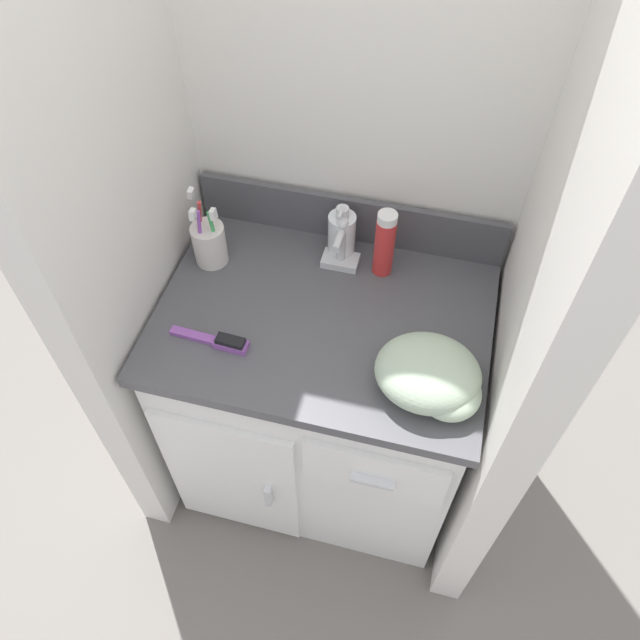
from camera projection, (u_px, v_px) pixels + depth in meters
name	position (u px, v px, depth m)	size (l,w,h in m)	color
ground_plane	(322.00, 459.00, 2.03)	(6.00, 6.00, 0.00)	slate
wall_back	(361.00, 101.00, 1.36)	(0.95, 0.08, 2.20)	silver
wall_left	(110.00, 161.00, 1.23)	(0.08, 0.64, 2.20)	silver
wall_right	(564.00, 238.00, 1.10)	(0.08, 0.64, 2.20)	silver
vanity	(322.00, 398.00, 1.72)	(0.77, 0.57, 0.74)	white
backsplash	(350.00, 219.00, 1.56)	(0.77, 0.02, 0.13)	#4C4C51
sink_faucet	(341.00, 250.00, 1.51)	(0.09, 0.09, 0.14)	silver
toothbrush_cup	(209.00, 243.00, 1.51)	(0.09, 0.09, 0.19)	silver
soap_dispenser	(342.00, 235.00, 1.52)	(0.07, 0.07, 0.16)	white
shaving_cream_can	(385.00, 244.00, 1.46)	(0.05, 0.05, 0.18)	red
hairbrush	(220.00, 341.00, 1.38)	(0.19, 0.04, 0.03)	purple
hand_towel	(433.00, 377.00, 1.28)	(0.23, 0.19, 0.11)	#A8BCA3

